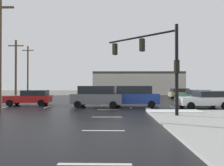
% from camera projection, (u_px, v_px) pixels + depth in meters
% --- Properties ---
extents(ground_plane, '(120.00, 120.00, 0.00)m').
position_uv_depth(ground_plane, '(110.00, 107.00, 19.43)').
color(ground_plane, slate).
extents(road_asphalt, '(44.00, 44.00, 0.02)m').
position_uv_depth(road_asphalt, '(110.00, 107.00, 19.43)').
color(road_asphalt, black).
rests_on(road_asphalt, ground_plane).
extents(snow_strip_curbside, '(4.00, 1.60, 0.06)m').
position_uv_depth(snow_strip_curbside, '(174.00, 111.00, 15.35)').
color(snow_strip_curbside, white).
rests_on(snow_strip_curbside, sidewalk_corner).
extents(lane_markings, '(36.15, 36.15, 0.01)m').
position_uv_depth(lane_markings, '(123.00, 109.00, 18.04)').
color(lane_markings, silver).
rests_on(lane_markings, road_asphalt).
extents(traffic_signal_mast, '(4.74, 4.16, 6.03)m').
position_uv_depth(traffic_signal_mast, '(154.00, 56.00, 14.60)').
color(traffic_signal_mast, black).
rests_on(traffic_signal_mast, sidewalk_corner).
extents(strip_building_background, '(19.74, 8.00, 5.03)m').
position_uv_depth(strip_building_background, '(137.00, 83.00, 46.94)').
color(strip_building_background, beige).
rests_on(strip_building_background, ground_plane).
extents(suv_grey, '(4.97, 2.54, 2.03)m').
position_uv_depth(suv_grey, '(97.00, 96.00, 19.43)').
color(suv_grey, slate).
rests_on(suv_grey, road_asphalt).
extents(sedan_green, '(2.35, 4.65, 1.58)m').
position_uv_depth(sedan_green, '(195.00, 96.00, 22.99)').
color(sedan_green, '#195933').
rests_on(sedan_green, road_asphalt).
extents(sedan_red, '(4.65, 2.32, 1.58)m').
position_uv_depth(sedan_red, '(30.00, 97.00, 21.15)').
color(sedan_red, '#B21919').
rests_on(sedan_red, road_asphalt).
extents(sedan_tan, '(4.61, 2.20, 1.58)m').
position_uv_depth(sedan_tan, '(183.00, 93.00, 31.60)').
color(sedan_tan, tan).
rests_on(sedan_tan, road_asphalt).
extents(suv_blue, '(4.97, 2.54, 2.03)m').
position_uv_depth(suv_blue, '(134.00, 96.00, 19.96)').
color(suv_blue, navy).
rests_on(suv_blue, road_asphalt).
extents(sedan_white, '(4.67, 2.39, 1.58)m').
position_uv_depth(sedan_white, '(204.00, 99.00, 18.41)').
color(sedan_white, white).
rests_on(sedan_white, road_asphalt).
extents(utility_pole_mid, '(2.20, 0.28, 9.06)m').
position_uv_depth(utility_pole_mid, '(0.00, 52.00, 15.97)').
color(utility_pole_mid, brown).
rests_on(utility_pole_mid, ground_plane).
extents(utility_pole_far, '(2.20, 0.28, 8.51)m').
position_uv_depth(utility_pole_far, '(16.00, 69.00, 28.85)').
color(utility_pole_far, brown).
rests_on(utility_pole_far, ground_plane).
extents(utility_pole_distant, '(2.20, 0.28, 9.49)m').
position_uv_depth(utility_pole_distant, '(28.00, 70.00, 38.54)').
color(utility_pole_distant, brown).
rests_on(utility_pole_distant, ground_plane).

